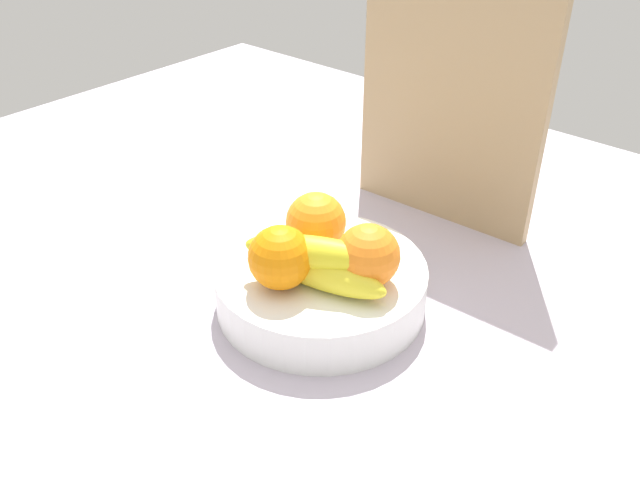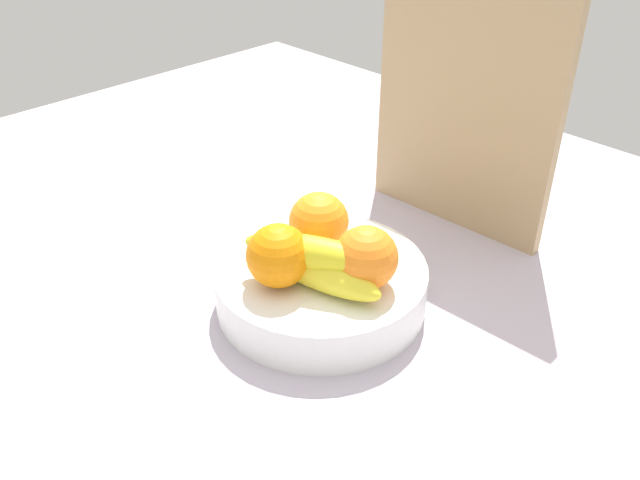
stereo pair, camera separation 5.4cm
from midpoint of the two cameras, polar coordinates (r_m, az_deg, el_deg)
name	(u,v)px [view 2 (the right image)]	position (r cm, az deg, el deg)	size (l,w,h in cm)	color
ground_plane	(334,321)	(84.90, 3.02, -6.89)	(180.00, 140.00, 3.00)	#B8ADBD
fruit_bowl	(320,286)	(83.37, 1.86, -3.96)	(25.99, 25.99, 5.57)	white
orange_front_left	(319,222)	(83.42, 1.75, 1.49)	(7.52, 7.52, 7.52)	orange
orange_front_right	(278,256)	(77.16, -1.54, -1.38)	(7.52, 7.52, 7.52)	orange
orange_center	(366,258)	(77.18, 5.89, -1.55)	(7.52, 7.52, 7.52)	orange
banana_bunch	(314,262)	(77.31, 1.50, -1.89)	(17.46, 11.27, 6.20)	yellow
cutting_board	(465,106)	(96.89, 13.71, 10.92)	(28.00, 1.80, 36.00)	tan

